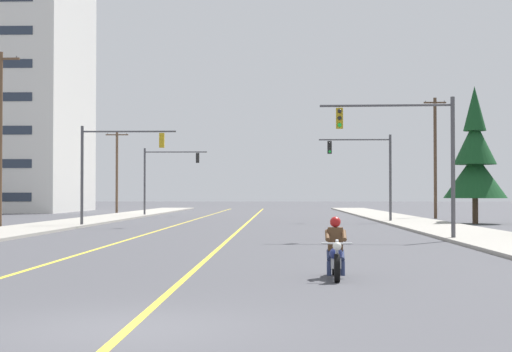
{
  "coord_description": "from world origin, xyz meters",
  "views": [
    {
      "loc": [
        2.33,
        -11.6,
        2.0
      ],
      "look_at": [
        1.46,
        17.07,
        2.67
      ],
      "focal_mm": 54.83,
      "sensor_mm": 36.0,
      "label": 1
    }
  ],
  "objects_px": {
    "traffic_signal_near_right": "(413,144)",
    "utility_pole_left_far": "(117,170)",
    "traffic_signal_mid_right": "(369,164)",
    "traffic_signal_near_left": "(110,159)",
    "motorcycle_with_rider": "(336,254)",
    "traffic_signal_mid_left": "(163,171)",
    "conifer_tree_right_verge_far": "(475,161)",
    "utility_pole_right_far": "(435,156)",
    "utility_pole_left_near": "(0,136)"
  },
  "relations": [
    {
      "from": "traffic_signal_mid_right",
      "to": "motorcycle_with_rider",
      "type": "bearing_deg",
      "value": -97.81
    },
    {
      "from": "traffic_signal_near_left",
      "to": "traffic_signal_mid_right",
      "type": "xyz_separation_m",
      "value": [
        16.76,
        7.6,
        -0.05
      ]
    },
    {
      "from": "traffic_signal_near_left",
      "to": "conifer_tree_right_verge_far",
      "type": "height_order",
      "value": "conifer_tree_right_verge_far"
    },
    {
      "from": "utility_pole_left_far",
      "to": "traffic_signal_near_left",
      "type": "bearing_deg",
      "value": -78.88
    },
    {
      "from": "motorcycle_with_rider",
      "to": "conifer_tree_right_verge_far",
      "type": "distance_m",
      "value": 36.65
    },
    {
      "from": "traffic_signal_near_right",
      "to": "utility_pole_left_near",
      "type": "bearing_deg",
      "value": 152.55
    },
    {
      "from": "traffic_signal_near_left",
      "to": "utility_pole_left_near",
      "type": "bearing_deg",
      "value": -160.02
    },
    {
      "from": "traffic_signal_mid_right",
      "to": "utility_pole_right_far",
      "type": "bearing_deg",
      "value": 54.23
    },
    {
      "from": "traffic_signal_mid_left",
      "to": "utility_pole_right_far",
      "type": "relative_size",
      "value": 0.63
    },
    {
      "from": "utility_pole_right_far",
      "to": "utility_pole_left_far",
      "type": "xyz_separation_m",
      "value": [
        -29.58,
        16.36,
        -0.61
      ]
    },
    {
      "from": "traffic_signal_near_right",
      "to": "traffic_signal_mid_right",
      "type": "relative_size",
      "value": 1.0
    },
    {
      "from": "motorcycle_with_rider",
      "to": "utility_pole_left_near",
      "type": "relative_size",
      "value": 0.21
    },
    {
      "from": "traffic_signal_near_right",
      "to": "traffic_signal_mid_right",
      "type": "bearing_deg",
      "value": 88.46
    },
    {
      "from": "traffic_signal_near_right",
      "to": "utility_pole_left_far",
      "type": "bearing_deg",
      "value": 115.94
    },
    {
      "from": "motorcycle_with_rider",
      "to": "traffic_signal_near_left",
      "type": "height_order",
      "value": "traffic_signal_near_left"
    },
    {
      "from": "traffic_signal_mid_left",
      "to": "utility_pole_left_near",
      "type": "bearing_deg",
      "value": -102.87
    },
    {
      "from": "traffic_signal_mid_left",
      "to": "traffic_signal_mid_right",
      "type": "bearing_deg",
      "value": -42.79
    },
    {
      "from": "motorcycle_with_rider",
      "to": "traffic_signal_near_right",
      "type": "xyz_separation_m",
      "value": [
        4.44,
        15.23,
        3.57
      ]
    },
    {
      "from": "utility_pole_right_far",
      "to": "utility_pole_left_far",
      "type": "height_order",
      "value": "utility_pole_right_far"
    },
    {
      "from": "traffic_signal_mid_left",
      "to": "utility_pole_left_near",
      "type": "xyz_separation_m",
      "value": [
        -5.83,
        -25.5,
        1.26
      ]
    },
    {
      "from": "conifer_tree_right_verge_far",
      "to": "traffic_signal_mid_right",
      "type": "bearing_deg",
      "value": 163.05
    },
    {
      "from": "traffic_signal_near_right",
      "to": "utility_pole_right_far",
      "type": "relative_size",
      "value": 0.63
    },
    {
      "from": "traffic_signal_near_right",
      "to": "utility_pole_left_near",
      "type": "height_order",
      "value": "utility_pole_left_near"
    },
    {
      "from": "traffic_signal_near_left",
      "to": "utility_pole_right_far",
      "type": "xyz_separation_m",
      "value": [
        23.13,
        16.44,
        0.97
      ]
    },
    {
      "from": "utility_pole_left_far",
      "to": "utility_pole_left_near",
      "type": "bearing_deg",
      "value": -89.33
    },
    {
      "from": "traffic_signal_near_left",
      "to": "traffic_signal_mid_left",
      "type": "relative_size",
      "value": 1.0
    },
    {
      "from": "traffic_signal_near_left",
      "to": "utility_pole_left_near",
      "type": "relative_size",
      "value": 0.6
    },
    {
      "from": "motorcycle_with_rider",
      "to": "traffic_signal_mid_right",
      "type": "distance_m",
      "value": 37.07
    },
    {
      "from": "traffic_signal_near_left",
      "to": "utility_pole_right_far",
      "type": "relative_size",
      "value": 0.63
    },
    {
      "from": "traffic_signal_near_right",
      "to": "utility_pole_left_far",
      "type": "height_order",
      "value": "utility_pole_left_far"
    },
    {
      "from": "motorcycle_with_rider",
      "to": "traffic_signal_mid_left",
      "type": "bearing_deg",
      "value": 102.88
    },
    {
      "from": "traffic_signal_near_left",
      "to": "traffic_signal_near_right",
      "type": "bearing_deg",
      "value": -40.32
    },
    {
      "from": "utility_pole_left_far",
      "to": "traffic_signal_near_right",
      "type": "bearing_deg",
      "value": -64.06
    },
    {
      "from": "motorcycle_with_rider",
      "to": "traffic_signal_mid_right",
      "type": "height_order",
      "value": "traffic_signal_mid_right"
    },
    {
      "from": "traffic_signal_near_right",
      "to": "utility_pole_left_far",
      "type": "distance_m",
      "value": 51.75
    },
    {
      "from": "motorcycle_with_rider",
      "to": "utility_pole_right_far",
      "type": "bearing_deg",
      "value": 75.93
    },
    {
      "from": "traffic_signal_near_left",
      "to": "utility_pole_left_near",
      "type": "xyz_separation_m",
      "value": [
        -6.03,
        -2.19,
        1.26
      ]
    },
    {
      "from": "motorcycle_with_rider",
      "to": "conifer_tree_right_verge_far",
      "type": "height_order",
      "value": "conifer_tree_right_verge_far"
    },
    {
      "from": "utility_pole_left_far",
      "to": "traffic_signal_mid_left",
      "type": "bearing_deg",
      "value": -56.68
    },
    {
      "from": "utility_pole_right_far",
      "to": "conifer_tree_right_verge_far",
      "type": "distance_m",
      "value": 10.98
    },
    {
      "from": "motorcycle_with_rider",
      "to": "traffic_signal_mid_left",
      "type": "relative_size",
      "value": 0.35
    },
    {
      "from": "motorcycle_with_rider",
      "to": "traffic_signal_near_left",
      "type": "bearing_deg",
      "value": 112.07
    },
    {
      "from": "traffic_signal_mid_left",
      "to": "traffic_signal_near_right",
      "type": "bearing_deg",
      "value": -66.13
    },
    {
      "from": "traffic_signal_mid_left",
      "to": "utility_pole_left_far",
      "type": "bearing_deg",
      "value": 123.32
    },
    {
      "from": "traffic_signal_mid_right",
      "to": "traffic_signal_near_left",
      "type": "bearing_deg",
      "value": -155.62
    },
    {
      "from": "utility_pole_left_near",
      "to": "utility_pole_right_far",
      "type": "relative_size",
      "value": 1.05
    },
    {
      "from": "motorcycle_with_rider",
      "to": "traffic_signal_near_right",
      "type": "distance_m",
      "value": 16.26
    },
    {
      "from": "utility_pole_left_near",
      "to": "utility_pole_left_far",
      "type": "bearing_deg",
      "value": 90.67
    },
    {
      "from": "traffic_signal_near_right",
      "to": "conifer_tree_right_verge_far",
      "type": "xyz_separation_m",
      "value": [
        7.44,
        19.24,
        0.12
      ]
    },
    {
      "from": "traffic_signal_mid_left",
      "to": "utility_pole_left_far",
      "type": "height_order",
      "value": "utility_pole_left_far"
    }
  ]
}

